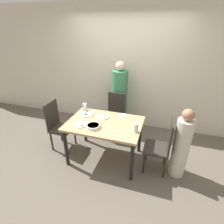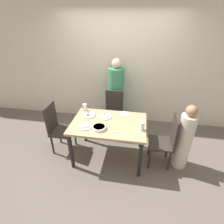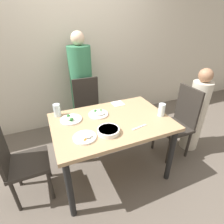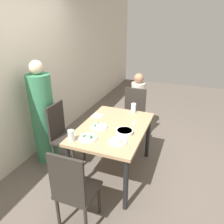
# 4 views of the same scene
# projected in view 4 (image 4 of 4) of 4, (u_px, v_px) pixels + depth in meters

# --- Properties ---
(ground_plane) EXTENTS (10.00, 10.00, 0.00)m
(ground_plane) POSITION_uv_depth(u_px,v_px,m) (113.00, 172.00, 3.25)
(ground_plane) COLOR #60564C
(wall_back) EXTENTS (10.00, 0.06, 2.70)m
(wall_back) POSITION_uv_depth(u_px,v_px,m) (21.00, 74.00, 3.17)
(wall_back) COLOR beige
(wall_back) RESTS_ON ground_plane
(dining_table) EXTENTS (1.27, 0.87, 0.76)m
(dining_table) POSITION_uv_depth(u_px,v_px,m) (113.00, 133.00, 2.98)
(dining_table) COLOR tan
(dining_table) RESTS_ON ground_plane
(chair_adult_spot) EXTENTS (0.40, 0.40, 0.97)m
(chair_adult_spot) POSITION_uv_depth(u_px,v_px,m) (64.00, 133.00, 3.26)
(chair_adult_spot) COLOR #2D2823
(chair_adult_spot) RESTS_ON ground_plane
(chair_child_spot) EXTENTS (0.40, 0.40, 0.97)m
(chair_child_spot) POSITION_uv_depth(u_px,v_px,m) (133.00, 115.00, 3.87)
(chair_child_spot) COLOR #2D2823
(chair_child_spot) RESTS_ON ground_plane
(chair_empty_left) EXTENTS (0.40, 0.40, 0.97)m
(chair_empty_left) POSITION_uv_depth(u_px,v_px,m) (74.00, 189.00, 2.22)
(chair_empty_left) COLOR #2D2823
(chair_empty_left) RESTS_ON ground_plane
(person_adult) EXTENTS (0.34, 0.34, 1.58)m
(person_adult) POSITION_uv_depth(u_px,v_px,m) (43.00, 117.00, 3.29)
(person_adult) COLOR #387F56
(person_adult) RESTS_ON ground_plane
(person_child) EXTENTS (0.25, 0.25, 1.20)m
(person_child) POSITION_uv_depth(u_px,v_px,m) (137.00, 107.00, 4.10)
(person_child) COLOR beige
(person_child) RESTS_ON ground_plane
(bowl_curry) EXTENTS (0.22, 0.22, 0.05)m
(bowl_curry) POSITION_uv_depth(u_px,v_px,m) (125.00, 132.00, 2.76)
(bowl_curry) COLOR white
(bowl_curry) RESTS_ON dining_table
(plate_rice_adult) EXTENTS (0.22, 0.22, 0.05)m
(plate_rice_adult) POSITION_uv_depth(u_px,v_px,m) (99.00, 126.00, 2.92)
(plate_rice_adult) COLOR white
(plate_rice_adult) RESTS_ON dining_table
(plate_rice_child) EXTENTS (0.22, 0.22, 0.05)m
(plate_rice_child) POSITION_uv_depth(u_px,v_px,m) (118.00, 141.00, 2.57)
(plate_rice_child) COLOR white
(plate_rice_child) RESTS_ON dining_table
(plate_noodles) EXTENTS (0.23, 0.23, 0.06)m
(plate_noodles) POSITION_uv_depth(u_px,v_px,m) (88.00, 138.00, 2.65)
(plate_noodles) COLOR white
(plate_noodles) RESTS_ON dining_table
(glass_water_tall) EXTENTS (0.08, 0.08, 0.14)m
(glass_water_tall) POSITION_uv_depth(u_px,v_px,m) (71.00, 136.00, 2.58)
(glass_water_tall) COLOR silver
(glass_water_tall) RESTS_ON dining_table
(glass_water_short) EXTENTS (0.07, 0.07, 0.14)m
(glass_water_short) POSITION_uv_depth(u_px,v_px,m) (133.00, 108.00, 3.35)
(glass_water_short) COLOR silver
(glass_water_short) RESTS_ON dining_table
(napkin_folded) EXTENTS (0.14, 0.14, 0.01)m
(napkin_folded) POSITION_uv_depth(u_px,v_px,m) (97.00, 116.00, 3.26)
(napkin_folded) COLOR white
(napkin_folded) RESTS_ON dining_table
(fork_steel) EXTENTS (0.18, 0.05, 0.01)m
(fork_steel) POSITION_uv_depth(u_px,v_px,m) (134.00, 123.00, 3.04)
(fork_steel) COLOR silver
(fork_steel) RESTS_ON dining_table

